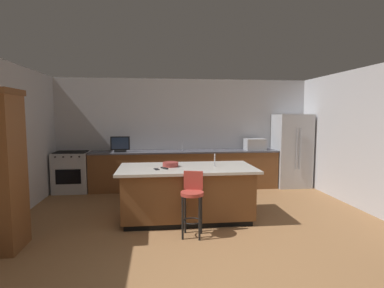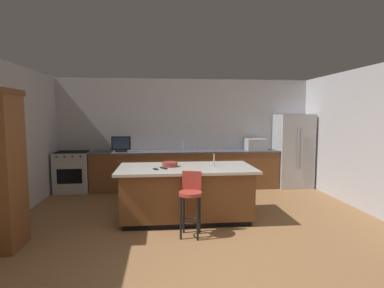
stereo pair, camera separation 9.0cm
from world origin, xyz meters
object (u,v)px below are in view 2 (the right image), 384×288
Objects in this scene: tv_monitor at (121,145)px; tv_remote at (164,168)px; refrigerator at (293,151)px; microwave at (256,144)px; kitchen_island at (186,193)px; bar_stool_center at (191,198)px; fruit_bowl at (170,164)px; cell_phone at (156,169)px; range_oven at (73,172)px.

tv_remote is at bearing -66.60° from tv_monitor.
refrigerator is 0.95m from microwave.
microwave is at bearing 48.50° from kitchen_island.
bar_stool_center is (1.36, -2.84, -0.52)m from tv_monitor.
refrigerator is at bearing 33.28° from fruit_bowl.
tv_remote is (-0.11, -0.20, -0.03)m from fruit_bowl.
tv_monitor is 2.94× the size of cell_phone.
fruit_bowl reaches higher than tv_remote.
kitchen_island is 2.95m from microwave.
microwave reaches higher than kitchen_island.
bar_stool_center is 6.36× the size of cell_phone.
tv_remote is (-2.30, -2.29, -0.14)m from microwave.
range_oven is 3.07m from fruit_bowl.
tv_monitor is at bearing -179.09° from microwave.
tv_remote is (0.13, 0.04, 0.01)m from cell_phone.
refrigerator is at bearing 59.15° from bar_stool_center.
refrigerator is (2.85, 2.12, 0.44)m from kitchen_island.
fruit_bowl is at bearing 165.80° from kitchen_island.
tv_remote reaches higher than cell_phone.
microwave reaches higher than range_oven.
cell_phone is at bearing -145.74° from refrigerator.
kitchen_island is 0.56m from fruit_bowl.
refrigerator is 1.91× the size of range_oven.
microwave is 3.24m from tv_remote.
refrigerator is at bearing -2.47° from microwave.
kitchen_island is 3.58m from refrigerator.
refrigerator is 12.02× the size of cell_phone.
range_oven reaches higher than cell_phone.
range_oven is 6.31× the size of cell_phone.
tv_monitor is 2.44m from tv_remote.
tv_monitor is 3.19m from bar_stool_center.
cell_phone is at bearing 167.05° from tv_remote.
bar_stool_center is at bearing -49.33° from range_oven.
tv_remote is at bearing 5.08° from cell_phone.
tv_monitor reaches higher than fruit_bowl.
range_oven is 3.08m from cell_phone.
bar_stool_center is 5.61× the size of tv_remote.
microwave reaches higher than fruit_bowl.
tv_remote is at bearing -119.18° from fruit_bowl.
tv_monitor reaches higher than cell_phone.
bar_stool_center is 0.84m from cell_phone.
fruit_bowl is at bearing -43.56° from range_oven.
refrigerator is 3.74m from fruit_bowl.
microwave is 1.09× the size of tv_monitor.
tv_monitor is at bearing 81.31° from tv_remote.
tv_monitor is 1.65× the size of fruit_bowl.
tv_monitor is (-3.26, -0.05, 0.03)m from microwave.
refrigerator is 4.07m from cell_phone.
kitchen_island is at bearing -57.36° from tv_monitor.
kitchen_island is 3.28m from range_oven.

